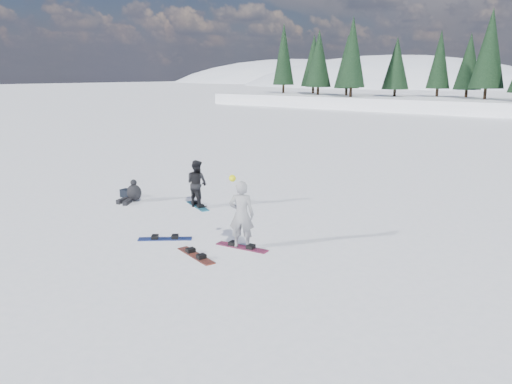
# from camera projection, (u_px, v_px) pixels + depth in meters

# --- Properties ---
(ground) EXTENTS (420.00, 420.00, 0.00)m
(ground) POSITION_uv_depth(u_px,v_px,m) (224.00, 250.00, 13.20)
(ground) COLOR white
(ground) RESTS_ON ground
(snowboarder_woman) EXTENTS (0.80, 0.71, 1.99)m
(snowboarder_woman) POSITION_uv_depth(u_px,v_px,m) (241.00, 214.00, 13.15)
(snowboarder_woman) COLOR #98989D
(snowboarder_woman) RESTS_ON ground
(snowboarder_man) EXTENTS (0.81, 0.63, 1.65)m
(snowboarder_man) POSITION_uv_depth(u_px,v_px,m) (197.00, 183.00, 17.32)
(snowboarder_man) COLOR black
(snowboarder_man) RESTS_ON ground
(seated_rider) EXTENTS (0.73, 1.05, 0.81)m
(seated_rider) POSITION_uv_depth(u_px,v_px,m) (133.00, 193.00, 18.13)
(seated_rider) COLOR black
(seated_rider) RESTS_ON ground
(gear_bag) EXTENTS (0.48, 0.34, 0.30)m
(gear_bag) POSITION_uv_depth(u_px,v_px,m) (127.00, 193.00, 18.78)
(gear_bag) COLOR black
(gear_bag) RESTS_ON ground
(snowboard_woman) EXTENTS (1.53, 0.50, 0.03)m
(snowboard_woman) POSITION_uv_depth(u_px,v_px,m) (242.00, 247.00, 13.36)
(snowboard_woman) COLOR maroon
(snowboard_woman) RESTS_ON ground
(snowboard_man) EXTENTS (1.49, 0.85, 0.03)m
(snowboard_man) POSITION_uv_depth(u_px,v_px,m) (198.00, 206.00, 17.51)
(snowboard_man) COLOR teal
(snowboard_man) RESTS_ON ground
(snowboard_loose_a) EXTENTS (1.32, 1.19, 0.03)m
(snowboard_loose_a) POSITION_uv_depth(u_px,v_px,m) (165.00, 239.00, 14.03)
(snowboard_loose_a) COLOR navy
(snowboard_loose_a) RESTS_ON ground
(snowboard_loose_b) EXTENTS (1.52, 0.68, 0.03)m
(snowboard_loose_b) POSITION_uv_depth(u_px,v_px,m) (196.00, 256.00, 12.75)
(snowboard_loose_b) COLOR maroon
(snowboard_loose_b) RESTS_ON ground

